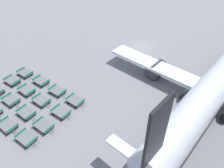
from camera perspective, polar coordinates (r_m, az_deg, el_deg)
name	(u,v)px	position (r m, az deg, el deg)	size (l,w,h in m)	color
ground_plane	(142,46)	(47.49, 7.90, 9.83)	(500.00, 500.00, 0.00)	gray
airplane	(217,84)	(35.27, 25.74, 0.10)	(36.54, 42.83, 12.48)	silver
baggage_dolly_row_near_col_c	(8,125)	(32.75, -25.55, -9.75)	(3.23, 2.18, 0.92)	slate
baggage_dolly_row_near_col_d	(26,138)	(30.38, -21.45, -13.03)	(3.24, 2.25, 0.92)	slate
baggage_dolly_row_mid_a_col_b	(11,100)	(36.31, -24.87, -3.85)	(3.24, 2.23, 0.92)	slate
baggage_dolly_row_mid_a_col_c	(26,113)	(33.45, -21.47, -7.00)	(3.23, 2.19, 0.92)	slate
baggage_dolly_row_mid_a_col_d	(44,126)	(31.00, -17.39, -10.33)	(3.24, 2.23, 0.92)	slate
baggage_dolly_row_mid_b_col_a	(12,81)	(40.12, -24.59, 0.78)	(3.25, 2.30, 0.92)	slate
baggage_dolly_row_mid_b_col_b	(27,90)	(37.16, -21.37, -1.56)	(3.24, 2.22, 0.92)	slate
baggage_dolly_row_mid_b_col_c	(42,100)	(34.58, -17.91, -4.12)	(3.24, 2.24, 0.92)	slate
baggage_dolly_row_mid_b_col_d	(61,112)	(32.10, -13.13, -7.12)	(3.24, 2.25, 0.92)	slate
baggage_dolly_row_far_col_a	(25,73)	(41.12, -21.74, 2.70)	(3.24, 2.23, 0.92)	slate
baggage_dolly_row_far_col_b	(41,81)	(38.29, -17.99, 0.74)	(3.24, 2.23, 0.92)	slate
baggage_dolly_row_far_col_c	(58,91)	(35.60, -14.04, -1.73)	(3.24, 2.26, 0.92)	slate
baggage_dolly_row_far_col_d	(75,101)	(33.36, -9.56, -4.28)	(3.23, 2.17, 0.92)	slate
stand_guidance_stripe	(176,130)	(31.02, 16.37, -11.37)	(4.95, 36.50, 0.01)	white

